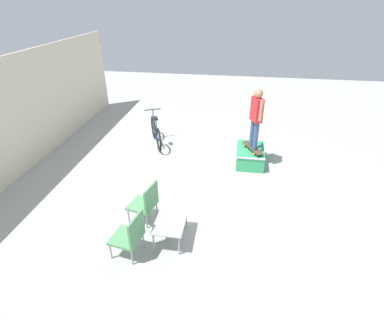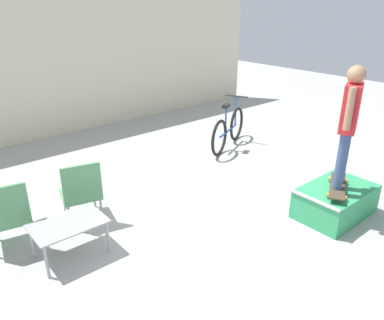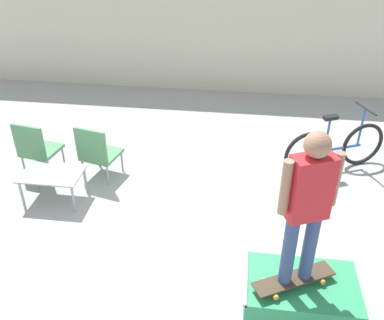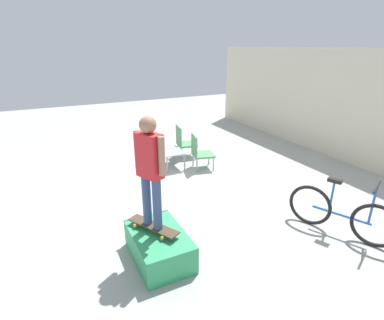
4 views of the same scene
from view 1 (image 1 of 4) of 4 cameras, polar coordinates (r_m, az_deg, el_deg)
name	(u,v)px [view 1 (image 1 of 4)]	position (r m, az deg, el deg)	size (l,w,h in m)	color
ground_plane	(210,194)	(7.38, 3.47, -6.52)	(24.00, 24.00, 0.00)	#A8A8A3
house_wall_back	(2,125)	(8.67, -32.43, 5.69)	(12.00, 0.06, 3.00)	beige
skate_ramp_box	(250,156)	(8.74, 10.96, 0.81)	(1.17, 0.75, 0.47)	#339E60
skateboard_on_ramp	(253,148)	(8.52, 11.46, 2.27)	(0.86, 0.59, 0.07)	#473828
person_skater	(256,115)	(8.13, 12.14, 8.43)	(0.53, 0.33, 1.65)	#384C7A
coffee_table	(171,223)	(5.95, -4.12, -11.87)	(0.86, 0.58, 0.46)	#9E9EA3
patio_chair_left	(130,234)	(5.69, -11.65, -13.72)	(0.60, 0.60, 0.93)	#99999E
patio_chair_right	(146,202)	(6.39, -8.77, -7.88)	(0.63, 0.63, 0.93)	#99999E
bicycle	(156,133)	(9.67, -6.89, 5.20)	(1.65, 0.81, 1.04)	black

